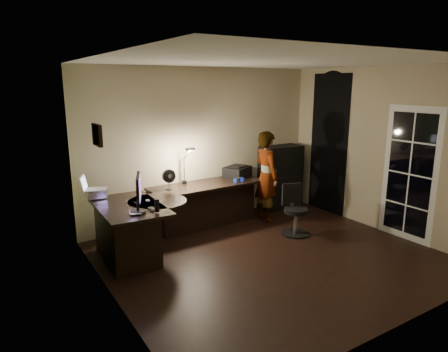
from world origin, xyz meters
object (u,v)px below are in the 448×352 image
cabinet (280,177)px  person (267,176)px  office_chair (296,210)px  desk_left (130,232)px  desk_right (207,205)px  monitor (137,199)px

cabinet → person: bearing=-146.3°
cabinet → office_chair: size_ratio=1.51×
person → desk_left: bearing=103.3°
desk_right → cabinet: (1.76, 0.15, 0.25)m
desk_left → person: bearing=8.4°
desk_left → cabinet: 3.42m
cabinet → office_chair: bearing=-118.9°
office_chair → desk_right: bearing=147.4°
office_chair → person: (0.03, 0.83, 0.40)m
desk_right → cabinet: size_ratio=1.61×
desk_left → monitor: bearing=-89.4°
desk_left → office_chair: office_chair is taller
cabinet → monitor: (-3.34, -1.15, 0.36)m
monitor → person: size_ratio=0.33×
desk_left → person: person is taller
desk_left → desk_right: bearing=23.0°
cabinet → office_chair: 1.50m
cabinet → person: (-0.70, -0.46, 0.19)m
desk_left → office_chair: size_ratio=1.66×
monitor → cabinet: bearing=41.0°
desk_left → office_chair: (2.59, -0.53, 0.02)m
desk_left → cabinet: (3.33, 0.76, 0.23)m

